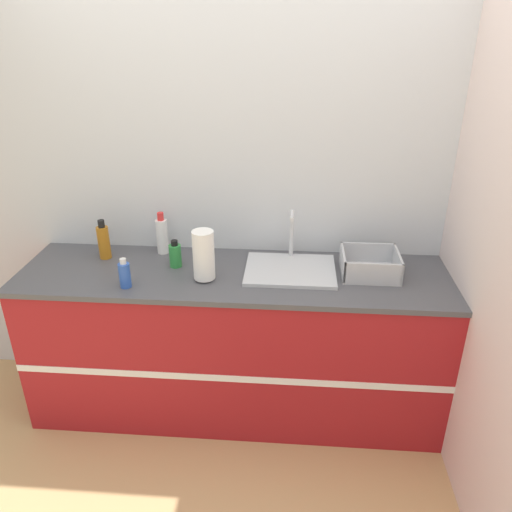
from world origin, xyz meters
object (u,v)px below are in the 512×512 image
bottle_white_spray (162,235)px  bottle_blue (125,274)px  bottle_amber (104,241)px  sink (290,268)px  bottle_green (175,255)px  paper_towel_roll (204,255)px  dish_rack (370,266)px

bottle_white_spray → bottle_blue: bearing=-102.0°
bottle_amber → bottle_white_spray: size_ratio=0.92×
bottle_amber → bottle_white_spray: bottle_white_spray is taller
sink → bottle_green: (-0.64, 0.01, 0.05)m
bottle_amber → bottle_white_spray: (0.32, 0.09, 0.01)m
paper_towel_roll → bottle_white_spray: (-0.30, 0.31, -0.03)m
paper_towel_roll → bottle_amber: bearing=160.4°
bottle_green → bottle_blue: (-0.21, -0.25, 0.00)m
sink → bottle_white_spray: 0.78m
bottle_amber → bottle_green: 0.44m
bottle_green → bottle_blue: bottle_blue is taller
sink → bottle_green: size_ratio=3.14×
paper_towel_roll → bottle_amber: 0.66m
bottle_white_spray → bottle_blue: 0.44m
sink → bottle_green: 0.64m
bottle_amber → dish_rack: bearing=-3.3°
bottle_green → bottle_white_spray: bearing=123.6°
dish_rack → bottle_white_spray: size_ratio=1.21×
sink → bottle_white_spray: bearing=166.4°
bottle_white_spray → paper_towel_roll: bearing=-46.1°
paper_towel_roll → bottle_white_spray: paper_towel_roll is taller
bottle_green → dish_rack: bearing=-0.5°
paper_towel_roll → bottle_green: (-0.19, 0.14, -0.07)m
dish_rack → bottle_blue: (-1.28, -0.25, 0.03)m
dish_rack → bottle_green: 1.07m
bottle_amber → bottle_green: size_ratio=1.48×
bottle_green → paper_towel_roll: bearing=-37.1°
bottle_blue → paper_towel_roll: bearing=15.9°
bottle_white_spray → bottle_blue: size_ratio=1.56×
sink → bottle_amber: 1.08m
sink → bottle_blue: size_ratio=3.05×
paper_towel_roll → bottle_blue: paper_towel_roll is taller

